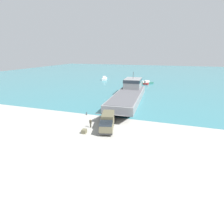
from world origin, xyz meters
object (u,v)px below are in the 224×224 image
(moored_boat_a, at_px, (140,83))
(cargo_crate, at_px, (84,131))
(military_truck, at_px, (107,122))
(soldier_on_ramp, at_px, (91,123))
(moored_boat_b, at_px, (104,79))
(landing_craft, at_px, (129,93))
(moored_boat_c, at_px, (146,83))
(mooring_bollard, at_px, (87,114))

(moored_boat_a, xyz_separation_m, cargo_crate, (-1.04, -57.26, -0.11))
(military_truck, bearing_deg, cargo_crate, -60.51)
(soldier_on_ramp, xyz_separation_m, moored_boat_b, (-19.92, 61.71, -0.35))
(landing_craft, bearing_deg, cargo_crate, -97.40)
(military_truck, height_order, soldier_on_ramp, military_truck)
(military_truck, distance_m, moored_boat_c, 55.37)
(moored_boat_a, relative_size, moored_boat_c, 1.18)
(military_truck, relative_size, mooring_bollard, 10.55)
(moored_boat_b, bearing_deg, military_truck, -83.65)
(cargo_crate, bearing_deg, mooring_bollard, 113.32)
(moored_boat_a, bearing_deg, mooring_bollard, -176.98)
(soldier_on_ramp, height_order, moored_boat_b, moored_boat_b)
(moored_boat_b, bearing_deg, mooring_bollard, -88.48)
(moored_boat_a, relative_size, mooring_bollard, 12.17)
(landing_craft, relative_size, moored_boat_c, 4.73)
(landing_craft, height_order, moored_boat_a, landing_craft)
(mooring_bollard, distance_m, cargo_crate, 10.07)
(landing_craft, relative_size, soldier_on_ramp, 19.58)
(soldier_on_ramp, distance_m, moored_boat_b, 64.85)
(moored_boat_c, bearing_deg, cargo_crate, 135.02)
(soldier_on_ramp, xyz_separation_m, moored_boat_a, (1.00, 54.45, -0.52))
(moored_boat_a, distance_m, moored_boat_c, 2.97)
(soldier_on_ramp, height_order, moored_boat_a, soldier_on_ramp)
(cargo_crate, bearing_deg, moored_boat_c, 86.41)
(landing_craft, xyz_separation_m, moored_boat_b, (-22.20, 36.76, -1.30))
(landing_craft, distance_m, mooring_bollard, 19.62)
(moored_boat_a, height_order, moored_boat_b, moored_boat_b)
(military_truck, height_order, mooring_bollard, military_truck)
(landing_craft, bearing_deg, moored_boat_b, 118.49)
(landing_craft, height_order, moored_boat_c, landing_craft)
(landing_craft, bearing_deg, soldier_on_ramp, -97.85)
(landing_craft, xyz_separation_m, military_truck, (1.16, -24.50, -0.47))
(moored_boat_b, xyz_separation_m, moored_boat_c, (23.56, -5.90, -0.16))
(military_truck, relative_size, moored_boat_a, 0.87)
(moored_boat_c, bearing_deg, mooring_bollard, 129.79)
(cargo_crate, bearing_deg, military_truck, 43.12)
(moored_boat_a, distance_m, cargo_crate, 57.27)
(soldier_on_ramp, distance_m, mooring_bollard, 7.61)
(moored_boat_b, height_order, mooring_bollard, moored_boat_b)
(landing_craft, distance_m, soldier_on_ramp, 25.07)
(military_truck, relative_size, cargo_crate, 8.03)
(moored_boat_a, height_order, moored_boat_c, moored_boat_c)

